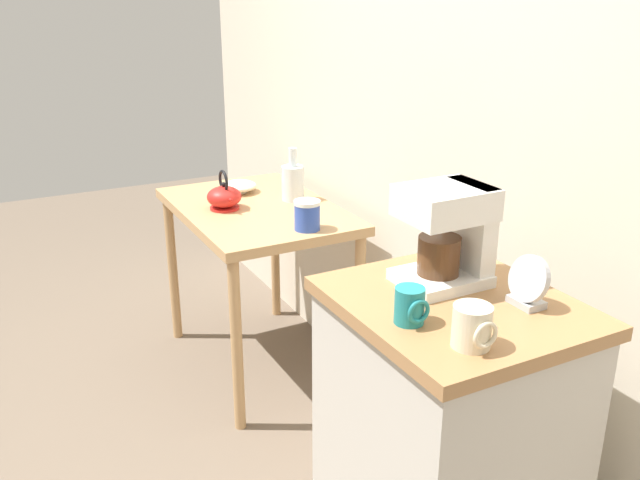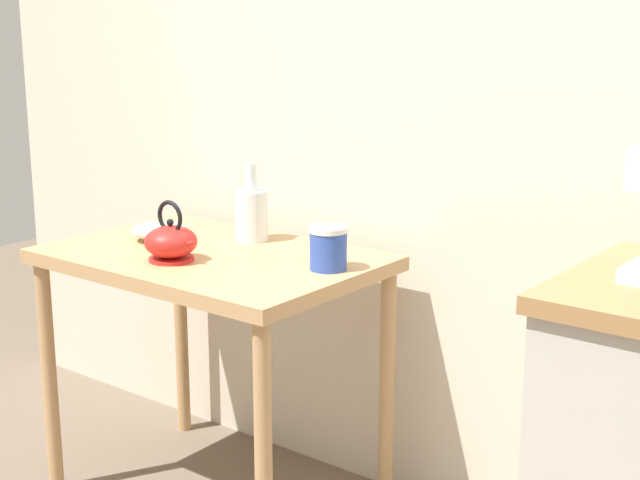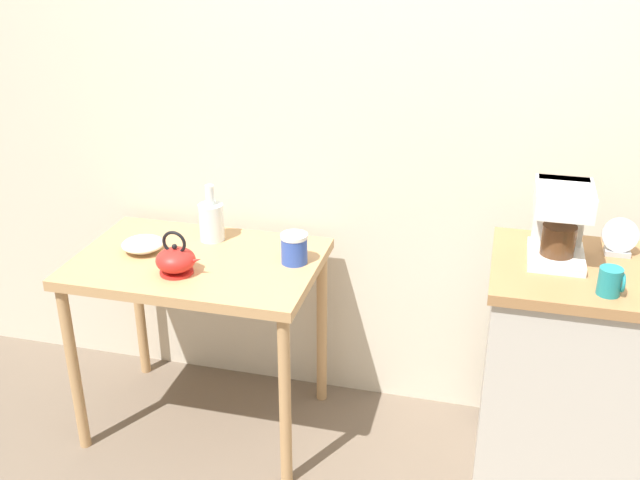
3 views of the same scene
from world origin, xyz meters
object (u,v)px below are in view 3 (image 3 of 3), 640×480
object	(u,v)px
coffee_maker	(560,219)
table_clock	(620,239)
bowl_stoneware	(143,244)
teakettle	(176,260)
canister_enamel	(294,248)
glass_carafe_vase	(211,221)
mug_dark_teal	(611,281)

from	to	relation	value
coffee_maker	table_clock	bearing A→B (deg)	21.96
bowl_stoneware	teakettle	xyz separation A→B (m)	(0.21, -0.14, 0.02)
bowl_stoneware	canister_enamel	size ratio (longest dim) A/B	1.41
teakettle	glass_carafe_vase	xyz separation A→B (m)	(0.01, 0.31, 0.03)
bowl_stoneware	canister_enamel	xyz separation A→B (m)	(0.59, 0.05, 0.03)
bowl_stoneware	coffee_maker	distance (m)	1.54
canister_enamel	coffee_maker	xyz separation A→B (m)	(0.92, -0.05, 0.23)
teakettle	table_clock	xyz separation A→B (m)	(1.51, 0.22, 0.15)
teakettle	coffee_maker	xyz separation A→B (m)	(1.31, 0.14, 0.24)
mug_dark_teal	table_clock	bearing A→B (deg)	79.82
glass_carafe_vase	table_clock	size ratio (longest dim) A/B	1.79
bowl_stoneware	glass_carafe_vase	size ratio (longest dim) A/B	0.70
bowl_stoneware	glass_carafe_vase	distance (m)	0.28
teakettle	mug_dark_teal	world-z (taller)	mug_dark_teal
teakettle	coffee_maker	bearing A→B (deg)	6.12
glass_carafe_vase	canister_enamel	world-z (taller)	glass_carafe_vase
mug_dark_teal	canister_enamel	bearing A→B (deg)	165.68
glass_carafe_vase	coffee_maker	world-z (taller)	coffee_maker
canister_enamel	mug_dark_teal	xyz separation A→B (m)	(1.07, -0.27, 0.14)
bowl_stoneware	teakettle	world-z (taller)	teakettle
table_clock	canister_enamel	bearing A→B (deg)	-178.40
glass_carafe_vase	coffee_maker	xyz separation A→B (m)	(1.30, -0.17, 0.21)
teakettle	canister_enamel	world-z (taller)	teakettle
teakettle	table_clock	bearing A→B (deg)	8.36
glass_carafe_vase	bowl_stoneware	bearing A→B (deg)	-142.33
teakettle	glass_carafe_vase	bearing A→B (deg)	87.54
bowl_stoneware	glass_carafe_vase	world-z (taller)	glass_carafe_vase
glass_carafe_vase	table_clock	world-z (taller)	table_clock
glass_carafe_vase	table_clock	distance (m)	1.51
bowl_stoneware	coffee_maker	size ratio (longest dim) A/B	0.62
bowl_stoneware	mug_dark_teal	bearing A→B (deg)	-7.68
teakettle	table_clock	size ratio (longest dim) A/B	1.37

